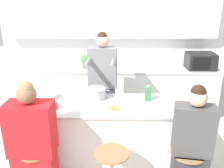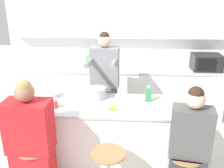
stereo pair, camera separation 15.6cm
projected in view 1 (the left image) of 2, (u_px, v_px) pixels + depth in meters
name	position (u px, v px, depth m)	size (l,w,h in m)	color
ground_plane	(112.00, 163.00, 3.48)	(16.00, 16.00, 0.00)	beige
wall_back	(113.00, 32.00, 4.67)	(4.18, 0.22, 2.70)	white
back_counter	(112.00, 91.00, 4.76)	(3.88, 0.63, 0.94)	white
kitchen_island	(112.00, 135.00, 3.32)	(2.08, 0.72, 0.91)	black
person_cooking	(103.00, 90.00, 3.78)	(0.46, 0.58, 1.73)	#383842
person_wrapped_blanket	(33.00, 148.00, 2.68)	(0.49, 0.30, 1.44)	red
person_seated_near	(191.00, 151.00, 2.68)	(0.44, 0.32, 1.40)	#333338
cooking_pot	(96.00, 93.00, 3.32)	(0.34, 0.26, 0.15)	#B7BABC
fruit_bowl	(52.00, 96.00, 3.36)	(0.19, 0.19, 0.06)	#B7BABC
coffee_cup_near	(55.00, 106.00, 3.02)	(0.11, 0.08, 0.09)	#DB4C51
banana_bunch	(114.00, 108.00, 3.02)	(0.15, 0.11, 0.05)	yellow
juice_carton	(148.00, 94.00, 3.25)	(0.07, 0.07, 0.21)	#38844C
microwave	(201.00, 61.00, 4.51)	(0.50, 0.39, 0.28)	black
potted_plant	(86.00, 61.00, 4.55)	(0.18, 0.18, 0.25)	#A86042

